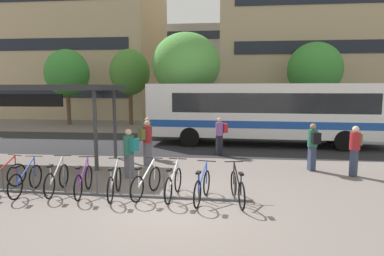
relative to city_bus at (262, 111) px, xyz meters
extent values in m
plane|color=#6B605B|center=(-3.12, -9.47, -1.78)|extent=(200.00, 200.00, 0.00)
cube|color=#232326|center=(-3.12, 0.00, -1.77)|extent=(80.00, 7.20, 0.01)
cube|color=white|center=(0.06, 0.00, 0.07)|extent=(12.12, 3.20, 2.70)
cube|color=#1947A3|center=(0.06, 0.00, -0.58)|extent=(12.14, 3.22, 0.36)
cube|color=black|center=(-5.38, 0.29, 1.20)|extent=(1.12, 2.35, 0.40)
cube|color=black|center=(-5.91, 0.32, 0.34)|extent=(0.20, 2.19, 1.40)
cube|color=black|center=(0.30, -1.26, 0.48)|extent=(9.83, 0.59, 0.97)
cube|color=black|center=(0.43, 1.22, 0.48)|extent=(9.83, 0.59, 0.97)
cylinder|color=black|center=(-3.71, -0.96, -1.28)|extent=(1.01, 0.35, 1.00)
cylinder|color=black|center=(-3.59, 1.35, -1.28)|extent=(1.01, 0.35, 1.00)
cylinder|color=black|center=(3.71, -1.36, -1.28)|extent=(1.01, 0.35, 1.00)
cylinder|color=black|center=(3.84, 0.95, -1.28)|extent=(1.01, 0.35, 1.00)
cube|color=#47474C|center=(-4.98, -8.76, -1.75)|extent=(7.59, 0.24, 0.06)
cylinder|color=#47474C|center=(-8.30, -8.69, -1.43)|extent=(0.04, 0.04, 0.70)
cylinder|color=#47474C|center=(-7.35, -8.71, -1.43)|extent=(0.04, 0.04, 0.70)
cylinder|color=#47474C|center=(-6.40, -8.73, -1.43)|extent=(0.04, 0.04, 0.70)
cylinder|color=#47474C|center=(-5.46, -8.75, -1.43)|extent=(0.04, 0.04, 0.70)
cylinder|color=#47474C|center=(-4.51, -8.77, -1.43)|extent=(0.04, 0.04, 0.70)
cylinder|color=#47474C|center=(-3.56, -8.79, -1.43)|extent=(0.04, 0.04, 0.70)
cylinder|color=#47474C|center=(-2.61, -8.81, -1.43)|extent=(0.04, 0.04, 0.70)
cylinder|color=#47474C|center=(-1.66, -8.83, -1.43)|extent=(0.04, 0.04, 0.70)
torus|color=black|center=(-8.21, -8.19, -1.42)|extent=(0.21, 0.69, 0.70)
cube|color=red|center=(-8.33, -8.66, -1.11)|extent=(0.25, 0.90, 0.58)
cylinder|color=red|center=(-8.22, -8.21, -1.11)|extent=(0.04, 0.04, 0.65)
cylinder|color=black|center=(-8.22, -8.21, -0.80)|extent=(0.51, 0.15, 0.03)
torus|color=black|center=(-7.55, -8.29, -1.42)|extent=(0.08, 0.71, 0.70)
torus|color=black|center=(-7.50, -9.30, -1.42)|extent=(0.08, 0.71, 0.70)
cube|color=#1E3DB2|center=(-7.52, -8.78, -1.11)|extent=(0.08, 0.92, 0.58)
cylinder|color=#1E3DB2|center=(-7.50, -9.20, -1.16)|extent=(0.03, 0.03, 0.55)
cube|color=black|center=(-7.50, -9.20, -0.90)|extent=(0.11, 0.22, 0.05)
cylinder|color=#1E3DB2|center=(-7.54, -8.31, -1.11)|extent=(0.03, 0.03, 0.65)
cylinder|color=black|center=(-7.54, -8.31, -0.80)|extent=(0.52, 0.05, 0.03)
torus|color=black|center=(-6.75, -8.12, -1.42)|extent=(0.13, 0.70, 0.70)
torus|color=black|center=(-6.63, -9.13, -1.42)|extent=(0.13, 0.70, 0.70)
cube|color=#B7BABF|center=(-6.69, -8.61, -1.11)|extent=(0.14, 0.92, 0.58)
cylinder|color=#B7BABF|center=(-6.64, -9.04, -1.16)|extent=(0.03, 0.03, 0.55)
cube|color=black|center=(-6.64, -9.04, -0.90)|extent=(0.13, 0.23, 0.05)
cylinder|color=#B7BABF|center=(-6.74, -8.14, -1.11)|extent=(0.04, 0.04, 0.65)
cylinder|color=black|center=(-6.74, -8.14, -0.80)|extent=(0.52, 0.09, 0.03)
torus|color=black|center=(-5.93, -8.21, -1.42)|extent=(0.15, 0.70, 0.70)
torus|color=black|center=(-5.78, -9.22, -1.42)|extent=(0.15, 0.70, 0.70)
cube|color=#702893|center=(-5.86, -8.69, -1.11)|extent=(0.17, 0.91, 0.58)
cylinder|color=#702893|center=(-5.80, -9.12, -1.16)|extent=(0.03, 0.03, 0.55)
cube|color=black|center=(-5.80, -9.12, -0.90)|extent=(0.13, 0.23, 0.05)
cylinder|color=#702893|center=(-5.93, -8.23, -1.11)|extent=(0.04, 0.04, 0.65)
cylinder|color=black|center=(-5.93, -8.23, -0.80)|extent=(0.52, 0.10, 0.03)
torus|color=black|center=(-4.99, -8.31, -1.42)|extent=(0.13, 0.70, 0.70)
torus|color=black|center=(-4.86, -9.32, -1.42)|extent=(0.13, 0.70, 0.70)
cube|color=#B7BABF|center=(-4.93, -8.79, -1.11)|extent=(0.15, 0.92, 0.58)
cylinder|color=#B7BABF|center=(-4.88, -9.22, -1.16)|extent=(0.03, 0.03, 0.55)
cube|color=black|center=(-4.88, -9.22, -0.90)|extent=(0.13, 0.23, 0.05)
cylinder|color=#B7BABF|center=(-4.99, -8.33, -1.11)|extent=(0.04, 0.04, 0.65)
cylinder|color=black|center=(-4.99, -8.33, -0.80)|extent=(0.52, 0.09, 0.03)
torus|color=black|center=(-3.95, -8.17, -1.42)|extent=(0.22, 0.69, 0.70)
torus|color=black|center=(-4.20, -9.16, -1.42)|extent=(0.22, 0.69, 0.70)
cube|color=silver|center=(-4.07, -8.64, -1.11)|extent=(0.26, 0.90, 0.58)
cylinder|color=silver|center=(-4.18, -9.06, -1.16)|extent=(0.04, 0.04, 0.55)
cube|color=black|center=(-4.18, -9.06, -0.90)|extent=(0.15, 0.24, 0.05)
cylinder|color=silver|center=(-3.95, -8.19, -1.11)|extent=(0.04, 0.04, 0.65)
cylinder|color=black|center=(-3.95, -8.19, -0.80)|extent=(0.51, 0.16, 0.03)
torus|color=black|center=(-3.26, -8.20, -1.42)|extent=(0.11, 0.70, 0.70)
torus|color=black|center=(-3.36, -9.22, -1.42)|extent=(0.11, 0.70, 0.70)
cube|color=#B7BABF|center=(-3.31, -8.69, -1.11)|extent=(0.12, 0.92, 0.58)
cylinder|color=#B7BABF|center=(-3.35, -9.12, -1.16)|extent=(0.03, 0.03, 0.55)
cube|color=black|center=(-3.35, -9.12, -0.90)|extent=(0.12, 0.23, 0.05)
cylinder|color=#B7BABF|center=(-3.26, -8.22, -1.11)|extent=(0.04, 0.04, 0.65)
cylinder|color=black|center=(-3.26, -8.22, -0.80)|extent=(0.52, 0.08, 0.03)
torus|color=black|center=(-2.43, -8.41, -1.42)|extent=(0.16, 0.70, 0.70)
torus|color=black|center=(-2.60, -9.42, -1.42)|extent=(0.16, 0.70, 0.70)
cube|color=#1E3DB2|center=(-2.51, -8.90, -1.11)|extent=(0.19, 0.91, 0.58)
cylinder|color=#1E3DB2|center=(-2.58, -9.32, -1.16)|extent=(0.03, 0.03, 0.55)
cube|color=black|center=(-2.58, -9.32, -0.90)|extent=(0.14, 0.23, 0.05)
cylinder|color=#1E3DB2|center=(-2.43, -8.43, -1.11)|extent=(0.04, 0.04, 0.65)
cylinder|color=black|center=(-2.43, -8.43, -0.80)|extent=(0.52, 0.11, 0.03)
torus|color=black|center=(-1.68, -8.42, -1.42)|extent=(0.16, 0.70, 0.70)
torus|color=black|center=(-1.51, -9.42, -1.42)|extent=(0.16, 0.70, 0.70)
cube|color=black|center=(-1.60, -8.90, -1.11)|extent=(0.19, 0.91, 0.58)
cylinder|color=black|center=(-1.53, -9.33, -1.16)|extent=(0.03, 0.03, 0.55)
cube|color=black|center=(-1.53, -9.33, -0.90)|extent=(0.14, 0.23, 0.05)
cylinder|color=black|center=(-1.68, -8.44, -1.11)|extent=(0.04, 0.04, 0.65)
cylinder|color=black|center=(-1.68, -8.44, -0.80)|extent=(0.52, 0.12, 0.03)
cylinder|color=#38383D|center=(-6.54, -6.14, -0.33)|extent=(0.14, 0.14, 2.89)
cylinder|color=#38383D|center=(-6.59, -3.96, -0.33)|extent=(0.14, 0.14, 2.89)
cube|color=#28282D|center=(-9.58, -5.13, 1.22)|extent=(6.91, 3.15, 0.20)
cube|color=black|center=(-9.55, -6.37, 0.77)|extent=(3.87, 0.18, 0.44)
cube|color=#2D3851|center=(2.42, -5.93, -1.32)|extent=(0.32, 0.33, 0.91)
cylinder|color=maroon|center=(2.42, -5.93, -0.57)|extent=(0.48, 0.48, 0.58)
sphere|color=beige|center=(2.42, -5.93, -0.17)|extent=(0.22, 0.22, 0.22)
cube|color=#56602D|center=(2.58, -5.72, -0.54)|extent=(0.33, 0.31, 0.40)
cube|color=#565660|center=(-5.09, -6.93, -1.37)|extent=(0.32, 0.30, 0.80)
cylinder|color=#23664C|center=(-5.09, -6.93, -0.66)|extent=(0.46, 0.46, 0.62)
sphere|color=tan|center=(-5.09, -6.93, -0.24)|extent=(0.22, 0.22, 0.22)
cube|color=#197075|center=(-4.86, -7.06, -0.63)|extent=(0.29, 0.33, 0.40)
cube|color=#2D3851|center=(1.20, -5.29, -1.33)|extent=(0.25, 0.30, 0.88)
cylinder|color=#23664C|center=(1.20, -5.29, -0.59)|extent=(0.40, 0.40, 0.61)
sphere|color=#936B4C|center=(1.20, -5.29, -0.17)|extent=(0.22, 0.22, 0.22)
cube|color=black|center=(1.26, -5.54, -0.56)|extent=(0.31, 0.24, 0.40)
cube|color=#2D3851|center=(-5.22, -3.83, -1.34)|extent=(0.22, 0.27, 0.86)
cylinder|color=#23664C|center=(-5.22, -3.83, -0.58)|extent=(0.36, 0.36, 0.66)
sphere|color=tan|center=(-5.22, -3.83, -0.15)|extent=(0.22, 0.22, 0.22)
cube|color=black|center=(-5.23, -3.57, -0.55)|extent=(0.29, 0.20, 0.40)
cube|color=black|center=(-2.18, -2.96, -1.32)|extent=(0.32, 0.29, 0.90)
cylinder|color=#7F4C93|center=(-2.18, -2.96, -0.59)|extent=(0.45, 0.45, 0.57)
sphere|color=tan|center=(-2.18, -2.96, -0.19)|extent=(0.22, 0.22, 0.22)
cube|color=#B21E23|center=(-1.95, -2.85, -0.56)|extent=(0.28, 0.33, 0.40)
cube|color=#565660|center=(-4.91, -5.11, -1.33)|extent=(0.32, 0.33, 0.90)
cylinder|color=maroon|center=(-4.91, -5.11, -0.57)|extent=(0.48, 0.48, 0.62)
sphere|color=tan|center=(-4.91, -5.11, -0.14)|extent=(0.22, 0.22, 0.22)
cube|color=#56602D|center=(-5.08, -5.30, -0.53)|extent=(0.33, 0.32, 0.40)
cylinder|color=brown|center=(-14.77, 8.22, -0.48)|extent=(0.32, 0.32, 2.60)
ellipsoid|color=#388433|center=(-14.77, 8.22, 2.44)|extent=(3.53, 3.53, 3.80)
cylinder|color=brown|center=(-9.65, 8.62, -0.42)|extent=(0.32, 0.32, 2.71)
ellipsoid|color=#427A2D|center=(-9.65, 8.62, 2.50)|extent=(3.23, 3.23, 3.68)
cylinder|color=brown|center=(4.80, 8.56, -0.45)|extent=(0.32, 0.32, 2.65)
ellipsoid|color=#388433|center=(4.80, 8.56, 2.62)|extent=(4.08, 4.08, 4.10)
cylinder|color=brown|center=(-4.63, 5.10, -0.37)|extent=(0.32, 0.32, 2.81)
ellipsoid|color=#4C8E3D|center=(-4.63, 5.10, 2.84)|extent=(4.66, 4.66, 4.25)
cube|color=tan|center=(-19.13, 18.67, 7.03)|extent=(19.10, 13.30, 17.61)
cube|color=black|center=(-19.13, 11.99, 0.87)|extent=(16.81, 0.06, 1.10)
cube|color=black|center=(-19.13, 11.99, 5.27)|extent=(16.81, 0.06, 1.10)
cube|color=tan|center=(7.84, 16.84, 6.27)|extent=(20.65, 10.52, 16.08)
cube|color=black|center=(7.84, 11.55, 0.64)|extent=(18.17, 0.06, 1.10)
cube|color=black|center=(7.84, 11.55, 4.66)|extent=(18.17, 0.06, 1.10)
cube|color=gray|center=(-6.81, 33.87, 4.09)|extent=(18.49, 12.43, 11.72)
cube|color=black|center=(-6.81, 27.63, 0.57)|extent=(16.27, 0.06, 1.10)
cube|color=black|center=(-6.81, 27.63, 4.48)|extent=(16.27, 0.06, 1.10)
cube|color=black|center=(-6.81, 27.63, 8.39)|extent=(16.27, 0.06, 1.10)
camera|label=1|loc=(-1.93, -17.13, 1.18)|focal=30.19mm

